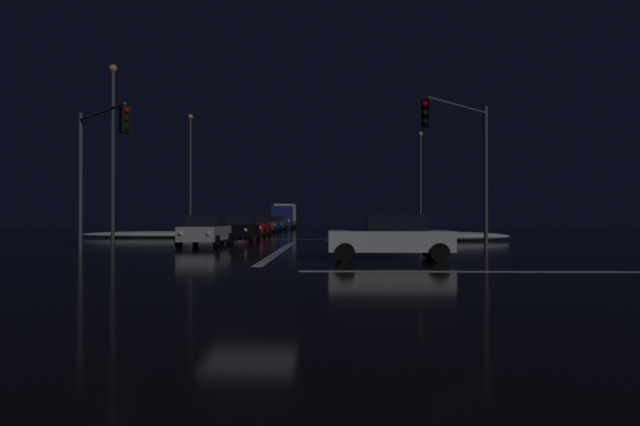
% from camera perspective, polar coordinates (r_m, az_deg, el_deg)
% --- Properties ---
extents(ground, '(120.00, 120.00, 0.10)m').
position_cam_1_polar(ground, '(14.67, -7.58, -6.48)').
color(ground, black).
extents(stop_line_north, '(0.35, 15.02, 0.01)m').
position_cam_1_polar(stop_line_north, '(23.32, -4.30, -4.09)').
color(stop_line_north, white).
rests_on(stop_line_north, ground).
extents(centre_line_ns, '(22.00, 0.15, 0.01)m').
position_cam_1_polar(centre_line_ns, '(34.87, -2.47, -2.86)').
color(centre_line_ns, yellow).
rests_on(centre_line_ns, ground).
extents(crosswalk_bar_east, '(15.02, 0.40, 0.01)m').
position_cam_1_polar(crosswalk_bar_east, '(15.94, 25.87, -5.76)').
color(crosswalk_bar_east, white).
rests_on(crosswalk_bar_east, ground).
extents(snow_bank_left_curb, '(11.79, 1.50, 0.48)m').
position_cam_1_polar(snow_bank_left_curb, '(38.57, -16.59, -2.26)').
color(snow_bank_left_curb, white).
rests_on(snow_bank_left_curb, ground).
extents(snow_bank_right_curb, '(7.53, 1.50, 0.56)m').
position_cam_1_polar(snow_bank_right_curb, '(33.57, 13.80, -2.47)').
color(snow_bank_right_curb, white).
rests_on(snow_bank_right_curb, ground).
extents(sedan_silver, '(2.02, 4.33, 1.57)m').
position_cam_1_polar(sedan_silver, '(27.06, -12.30, -1.88)').
color(sedan_silver, '#B7B7BC').
rests_on(sedan_silver, ground).
extents(sedan_black, '(2.02, 4.33, 1.57)m').
position_cam_1_polar(sedan_black, '(33.45, -8.59, -1.60)').
color(sedan_black, black).
rests_on(sedan_black, ground).
extents(sedan_red, '(2.02, 4.33, 1.57)m').
position_cam_1_polar(sedan_red, '(40.05, -7.05, -1.40)').
color(sedan_red, maroon).
rests_on(sedan_red, ground).
extents(sedan_orange, '(2.02, 4.33, 1.57)m').
position_cam_1_polar(sedan_orange, '(46.50, -6.35, -1.26)').
color(sedan_orange, '#C66014').
rests_on(sedan_orange, ground).
extents(sedan_blue, '(2.02, 4.33, 1.57)m').
position_cam_1_polar(sedan_blue, '(52.33, -5.45, -1.16)').
color(sedan_blue, navy).
rests_on(sedan_blue, ground).
extents(sedan_green, '(2.02, 4.33, 1.57)m').
position_cam_1_polar(sedan_green, '(59.02, -4.72, -1.08)').
color(sedan_green, '#14512D').
rests_on(sedan_green, ground).
extents(box_truck, '(2.68, 8.28, 3.08)m').
position_cam_1_polar(box_truck, '(65.78, -3.87, -0.22)').
color(box_truck, navy).
rests_on(box_truck, ground).
extents(sedan_white_crossing, '(4.33, 2.02, 1.57)m').
position_cam_1_polar(sedan_white_crossing, '(18.30, 7.68, -2.60)').
color(sedan_white_crossing, silver).
rests_on(sedan_white_crossing, ground).
extents(traffic_signal_ne, '(3.51, 3.51, 6.44)m').
position_cam_1_polar(traffic_signal_ne, '(23.09, 15.26, 6.97)').
color(traffic_signal_ne, '#4C4C51').
rests_on(traffic_signal_ne, ground).
extents(traffic_signal_nw, '(3.68, 3.68, 6.21)m').
position_cam_1_polar(traffic_signal_nw, '(24.40, -22.95, 6.27)').
color(traffic_signal_nw, '#4C4C51').
rests_on(traffic_signal_nw, ground).
extents(streetlamp_left_far, '(0.44, 0.44, 10.31)m').
position_cam_1_polar(streetlamp_left_far, '(46.56, -13.89, 4.99)').
color(streetlamp_left_far, '#424247').
rests_on(streetlamp_left_far, ground).
extents(streetlamp_left_near, '(0.44, 0.44, 9.94)m').
position_cam_1_polar(streetlamp_left_near, '(31.47, -21.55, 7.24)').
color(streetlamp_left_near, '#424247').
rests_on(streetlamp_left_near, ground).
extents(streetlamp_right_far, '(0.44, 0.44, 8.76)m').
position_cam_1_polar(streetlamp_right_far, '(45.55, 10.84, 4.09)').
color(streetlamp_right_far, '#424247').
rests_on(streetlamp_right_far, ground).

